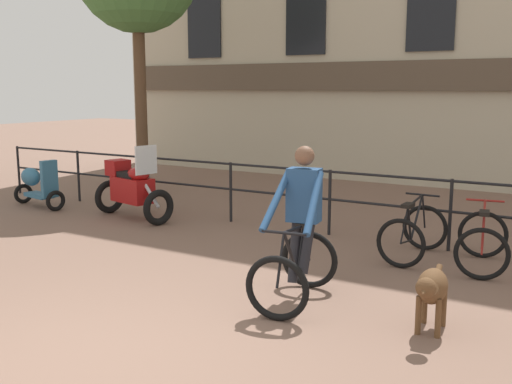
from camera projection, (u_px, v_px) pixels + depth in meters
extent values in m
plane|color=#7A5B4C|center=(85.00, 360.00, 5.19)|extent=(60.00, 60.00, 0.00)
cylinder|color=black|center=(19.00, 170.00, 13.28)|extent=(0.05, 0.05, 1.05)
cylinder|color=black|center=(79.00, 176.00, 12.33)|extent=(0.05, 0.05, 1.05)
cylinder|color=black|center=(148.00, 183.00, 11.39)|extent=(0.05, 0.05, 1.05)
cylinder|color=black|center=(231.00, 192.00, 10.45)|extent=(0.05, 0.05, 1.05)
cylinder|color=black|center=(330.00, 203.00, 9.50)|extent=(0.05, 0.05, 1.05)
cylinder|color=black|center=(450.00, 215.00, 8.56)|extent=(0.05, 0.05, 1.05)
cylinder|color=black|center=(330.00, 172.00, 9.42)|extent=(15.00, 0.04, 0.04)
cylinder|color=black|center=(330.00, 199.00, 9.49)|extent=(15.00, 0.04, 0.04)
cube|color=brown|center=(428.00, 75.00, 13.75)|extent=(17.10, 0.12, 0.70)
torus|color=black|center=(277.00, 288.00, 6.00)|extent=(0.68, 0.17, 0.68)
torus|color=black|center=(309.00, 260.00, 7.01)|extent=(0.68, 0.17, 0.68)
cylinder|color=black|center=(291.00, 255.00, 6.35)|extent=(0.11, 0.49, 0.60)
cylinder|color=black|center=(301.00, 250.00, 6.66)|extent=(0.07, 0.23, 0.52)
cylinder|color=black|center=(294.00, 229.00, 6.40)|extent=(0.13, 0.66, 0.10)
cylinder|color=black|center=(304.00, 267.00, 6.81)|extent=(0.09, 0.44, 0.08)
cylinder|color=black|center=(307.00, 243.00, 6.86)|extent=(0.06, 0.27, 0.47)
cylinder|color=black|center=(280.00, 260.00, 6.05)|extent=(0.06, 0.23, 0.54)
cylinder|color=black|center=(284.00, 233.00, 6.09)|extent=(0.48, 0.10, 0.03)
cube|color=black|center=(304.00, 224.00, 6.70)|extent=(0.15, 0.26, 0.05)
cube|color=navy|center=(304.00, 195.00, 6.65)|extent=(0.39, 0.27, 0.60)
sphere|color=brown|center=(305.00, 156.00, 6.57)|extent=(0.22, 0.22, 0.22)
cylinder|color=navy|center=(276.00, 200.00, 6.43)|extent=(0.12, 0.72, 0.60)
cylinder|color=navy|center=(314.00, 203.00, 6.27)|extent=(0.25, 0.71, 0.60)
cylinder|color=black|center=(295.00, 252.00, 6.69)|extent=(0.18, 0.32, 0.69)
cylinder|color=black|center=(307.00, 248.00, 6.63)|extent=(0.12, 0.31, 0.58)
ellipsoid|color=brown|center=(432.00, 286.00, 5.75)|extent=(0.32, 0.51, 0.33)
cylinder|color=brown|center=(429.00, 290.00, 5.57)|extent=(0.20, 0.19, 0.18)
sphere|color=brown|center=(426.00, 288.00, 5.42)|extent=(0.19, 0.19, 0.19)
cone|color=brown|center=(424.00, 292.00, 5.35)|extent=(0.11, 0.12, 0.10)
cylinder|color=brown|center=(438.00, 271.00, 6.00)|extent=(0.07, 0.18, 0.12)
cylinder|color=brown|center=(418.00, 315.00, 5.69)|extent=(0.06, 0.06, 0.38)
cylinder|color=brown|center=(438.00, 319.00, 5.61)|extent=(0.06, 0.06, 0.38)
cylinder|color=brown|center=(425.00, 305.00, 5.97)|extent=(0.06, 0.06, 0.38)
cylinder|color=brown|center=(444.00, 308.00, 5.89)|extent=(0.06, 0.06, 0.38)
torus|color=black|center=(159.00, 207.00, 10.20)|extent=(0.25, 0.63, 0.62)
torus|color=black|center=(110.00, 197.00, 11.20)|extent=(0.25, 0.63, 0.62)
cube|color=maroon|center=(133.00, 190.00, 10.66)|extent=(0.89, 0.57, 0.44)
ellipsoid|color=maroon|center=(138.00, 174.00, 10.48)|extent=(0.54, 0.42, 0.24)
cube|color=black|center=(129.00, 174.00, 10.68)|extent=(0.61, 0.41, 0.10)
cylinder|color=#B2B2B7|center=(152.00, 195.00, 10.29)|extent=(0.42, 0.15, 0.41)
cube|color=silver|center=(146.00, 160.00, 10.27)|extent=(0.13, 0.44, 0.50)
cube|color=maroon|center=(118.00, 168.00, 10.89)|extent=(0.39, 0.42, 0.28)
torus|color=black|center=(425.00, 228.00, 8.65)|extent=(0.66, 0.08, 0.66)
torus|color=black|center=(401.00, 243.00, 7.77)|extent=(0.66, 0.08, 0.66)
cylinder|color=black|center=(417.00, 217.00, 8.27)|extent=(0.04, 0.47, 0.58)
cylinder|color=black|center=(409.00, 224.00, 8.01)|extent=(0.04, 0.22, 0.51)
cylinder|color=black|center=(415.00, 201.00, 8.14)|extent=(0.05, 0.63, 0.10)
cylinder|color=black|center=(406.00, 242.00, 7.95)|extent=(0.04, 0.42, 0.07)
cylinder|color=black|center=(404.00, 225.00, 7.83)|extent=(0.03, 0.25, 0.46)
cylinder|color=black|center=(424.00, 211.00, 8.52)|extent=(0.03, 0.21, 0.52)
cylinder|color=black|center=(423.00, 195.00, 8.40)|extent=(0.48, 0.04, 0.03)
cube|color=black|center=(408.00, 205.00, 7.88)|extent=(0.13, 0.24, 0.05)
torus|color=black|center=(483.00, 235.00, 8.24)|extent=(0.66, 0.17, 0.66)
torus|color=black|center=(482.00, 254.00, 7.27)|extent=(0.66, 0.17, 0.66)
cylinder|color=maroon|center=(484.00, 224.00, 7.82)|extent=(0.11, 0.47, 0.58)
cylinder|color=maroon|center=(483.00, 232.00, 7.54)|extent=(0.07, 0.22, 0.51)
cylinder|color=maroon|center=(485.00, 207.00, 7.69)|extent=(0.14, 0.63, 0.10)
cylinder|color=maroon|center=(482.00, 252.00, 7.47)|extent=(0.10, 0.42, 0.07)
cylinder|color=maroon|center=(483.00, 234.00, 7.34)|extent=(0.06, 0.25, 0.46)
cylinder|color=maroon|center=(484.00, 218.00, 8.11)|extent=(0.06, 0.21, 0.52)
cylinder|color=maroon|center=(485.00, 200.00, 7.98)|extent=(0.48, 0.11, 0.03)
cube|color=black|center=(484.00, 213.00, 7.41)|extent=(0.16, 0.26, 0.05)
torus|color=black|center=(56.00, 201.00, 11.38)|extent=(0.15, 0.41, 0.40)
torus|color=black|center=(23.00, 194.00, 12.15)|extent=(0.15, 0.41, 0.40)
cube|color=teal|center=(39.00, 195.00, 11.76)|extent=(0.71, 0.39, 0.08)
cube|color=teal|center=(49.00, 179.00, 11.43)|extent=(0.15, 0.33, 0.72)
ellipsoid|color=teal|center=(31.00, 177.00, 11.87)|extent=(0.56, 0.38, 0.36)
cylinder|color=brown|center=(141.00, 100.00, 13.45)|extent=(0.26, 0.26, 4.11)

